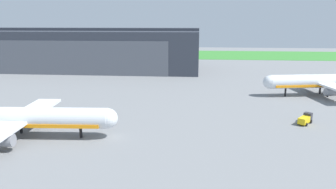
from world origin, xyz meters
TOP-DOWN VIEW (x-y plane):
  - ground_plane at (0.00, 0.00)m, footprint 440.00×440.00m
  - grass_field_strip at (0.00, 160.30)m, footprint 440.00×56.00m
  - maintenance_hangar at (-34.41, 90.45)m, footprint 102.38×38.28m
  - airliner_near_left at (-17.60, -1.25)m, footprint 37.77×32.43m
  - airliner_far_left at (53.95, 41.94)m, footprint 35.39×27.72m
  - fuel_bowser at (40.85, 12.77)m, footprint 4.12×4.72m

SIDE VIEW (x-z plane):
  - ground_plane at x=0.00m, z-range 0.00..0.00m
  - grass_field_strip at x=0.00m, z-range 0.00..0.08m
  - fuel_bowser at x=40.85m, z-range -0.02..2.20m
  - airliner_near_left at x=-17.60m, z-range -2.62..10.39m
  - airliner_far_left at x=53.95m, z-range -2.45..11.17m
  - maintenance_hangar at x=-34.41m, z-range -0.46..18.70m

